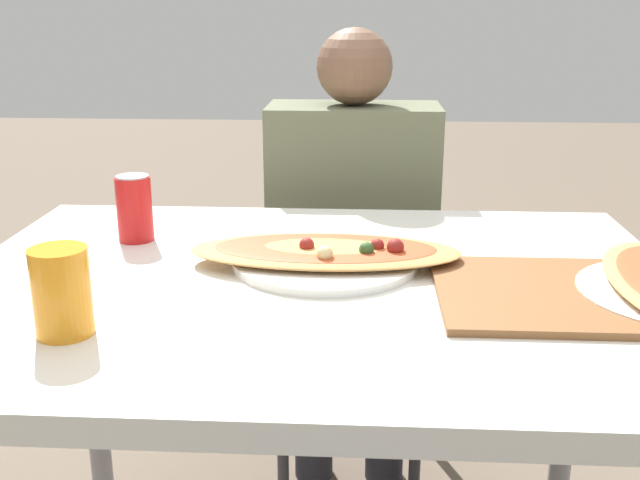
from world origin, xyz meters
The scene contains 7 objects.
dining_table centered at (0.00, 0.00, 0.70)m, with size 1.20×0.88×0.78m.
chair_far_seated centered at (0.05, 0.77, 0.50)m, with size 0.40×0.40×0.87m.
person_seated centered at (0.05, 0.66, 0.68)m, with size 0.42×0.24×1.15m.
pizza_main centered at (0.01, 0.07, 0.79)m, with size 0.46×0.32×0.05m.
soda_can centered at (-0.35, 0.19, 0.84)m, with size 0.07×0.07×0.12m.
drink_glass centered at (-0.32, -0.23, 0.84)m, with size 0.08×0.08×0.12m.
serving_tray centered at (0.43, -0.06, 0.78)m, with size 0.48×0.31×0.01m.
Camera 1 is at (0.07, -1.14, 1.20)m, focal length 42.00 mm.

